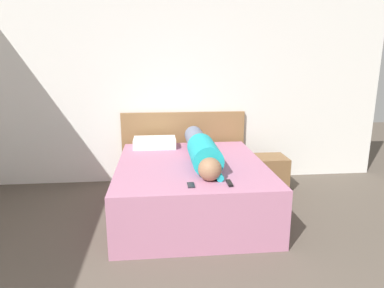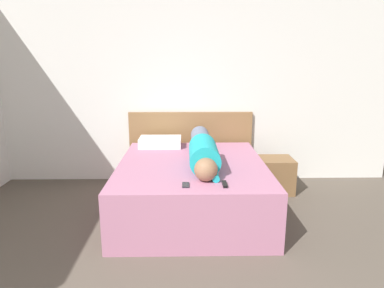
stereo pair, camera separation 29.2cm
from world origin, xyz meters
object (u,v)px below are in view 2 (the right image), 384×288
bed (192,187)px  pillow_near_headboard (160,142)px  tv_remote (225,184)px  cell_phone (186,185)px  person_lying (203,150)px  nightstand (275,175)px

bed → pillow_near_headboard: pillow_near_headboard is taller
pillow_near_headboard → tv_remote: size_ratio=3.67×
pillow_near_headboard → cell_phone: size_ratio=4.23×
bed → pillow_near_headboard: bearing=118.7°
person_lying → cell_phone: bearing=-104.4°
pillow_near_headboard → tv_remote: 1.64m
person_lying → cell_phone: 0.79m
tv_remote → person_lying: bearing=102.3°
bed → person_lying: 0.45m
nightstand → tv_remote: (-0.82, -1.33, 0.37)m
tv_remote → cell_phone: size_ratio=1.15×
bed → nightstand: 1.27m
nightstand → tv_remote: 1.61m
person_lying → tv_remote: person_lying is taller
nightstand → cell_phone: size_ratio=3.56×
person_lying → cell_phone: size_ratio=12.52×
bed → person_lying: (0.13, 0.03, 0.43)m
pillow_near_headboard → person_lying: bearing=-53.4°
bed → tv_remote: (0.29, -0.73, 0.31)m
nightstand → tv_remote: bearing=-121.6°
bed → pillow_near_headboard: (-0.41, 0.75, 0.36)m
pillow_near_headboard → tv_remote: pillow_near_headboard is taller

